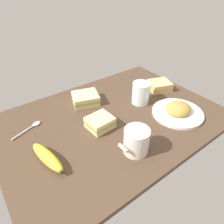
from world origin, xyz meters
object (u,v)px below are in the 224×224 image
sandwich_side (100,122)px  coffee_mug_black (136,141)px  plate_of_food (178,111)px  glass_of_milk (141,94)px  banana (47,157)px  spoon (31,127)px  sandwich_extra (160,86)px  sandwich_main (86,98)px

sandwich_side → coffee_mug_black: bearing=-81.8°
plate_of_food → glass_of_milk: size_ratio=2.18×
coffee_mug_black → banana: 29.06cm
plate_of_food → spoon: 60.05cm
coffee_mug_black → spoon: coffee_mug_black is taller
banana → glass_of_milk: bearing=9.5°
plate_of_food → glass_of_milk: glass_of_milk is taller
spoon → glass_of_milk: bearing=-14.4°
plate_of_food → sandwich_side: 33.51cm
sandwich_side → sandwich_extra: size_ratio=0.80×
banana → spoon: (1.13, 19.86, -1.61)cm
coffee_mug_black → glass_of_milk: (21.99, 21.26, -0.56)cm
glass_of_milk → spoon: glass_of_milk is taller
coffee_mug_black → sandwich_main: bearing=87.2°
glass_of_milk → sandwich_side: bearing=-171.7°
plate_of_food → coffee_mug_black: (-28.47, -5.03, 3.15)cm
coffee_mug_black → glass_of_milk: 30.60cm
coffee_mug_black → spoon: 41.51cm
sandwich_side → spoon: (-22.00, 15.50, -1.82)cm
glass_of_milk → sandwich_main: bearing=144.0°
sandwich_side → spoon: bearing=144.8°
sandwich_main → sandwich_extra: size_ratio=1.10×
sandwich_main → sandwich_side: size_ratio=1.38×
sandwich_extra → spoon: size_ratio=0.99×
coffee_mug_black → sandwich_main: 36.10cm
plate_of_food → coffee_mug_black: size_ratio=1.99×
banana → sandwich_side: bearing=10.7°
plate_of_food → sandwich_extra: 21.16cm
sandwich_side → spoon: size_ratio=0.79×
plate_of_food → sandwich_extra: bearing=63.9°
sandwich_side → banana: size_ratio=0.60×
sandwich_main → spoon: bearing=-174.0°
plate_of_food → banana: 54.79cm
coffee_mug_black → plate_of_food: bearing=10.0°
sandwich_side → plate_of_food: bearing=-22.2°
sandwich_main → spoon: (-26.31, -2.79, -1.82)cm
glass_of_milk → plate_of_food: bearing=-68.3°
sandwich_side → banana: bearing=-169.3°
sandwich_side → glass_of_milk: bearing=8.3°
coffee_mug_black → glass_of_milk: glass_of_milk is taller
sandwich_main → glass_of_milk: bearing=-36.0°
coffee_mug_black → sandwich_extra: coffee_mug_black is taller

